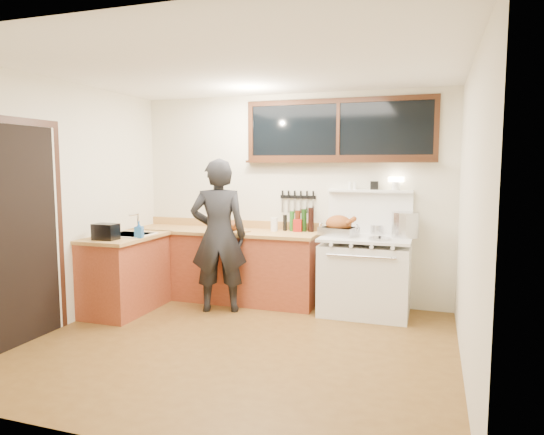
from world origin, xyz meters
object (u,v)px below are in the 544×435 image
(vintage_stove, at_px, (365,274))
(man, at_px, (219,236))
(cutting_board, at_px, (231,227))
(roast_turkey, at_px, (339,227))

(vintage_stove, height_order, man, man)
(vintage_stove, height_order, cutting_board, vintage_stove)
(cutting_board, bearing_deg, roast_turkey, 3.92)
(man, distance_m, cutting_board, 0.35)
(cutting_board, bearing_deg, vintage_stove, 3.07)
(roast_turkey, bearing_deg, man, -161.97)
(vintage_stove, distance_m, cutting_board, 1.72)
(vintage_stove, height_order, roast_turkey, vintage_stove)
(man, height_order, cutting_board, man)
(man, xyz_separation_m, roast_turkey, (1.34, 0.44, 0.10))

